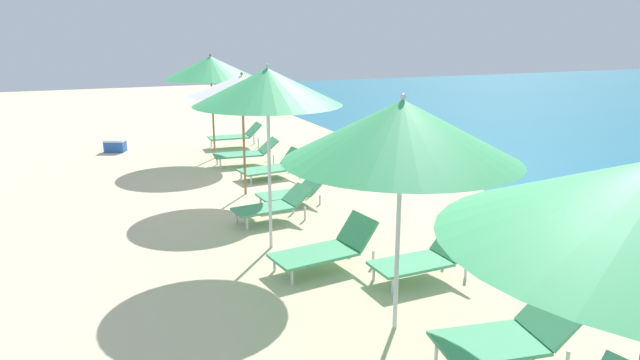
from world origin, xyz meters
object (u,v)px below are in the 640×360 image
at_px(umbrella_sixth, 242,85).
at_px(cooler_box, 115,146).
at_px(umbrella_fifth, 267,87).
at_px(lounger_fifth_shoreside, 273,205).
at_px(umbrella_fourth, 402,131).
at_px(lounger_farthest_inland, 247,152).
at_px(lounger_fourth_shoreside, 423,258).
at_px(lounger_fourth_inland, 506,337).
at_px(lounger_farthest_shoreside, 236,135).
at_px(umbrella_farthest, 211,68).
at_px(lounger_sixth_shoreside, 273,166).
at_px(lounger_fifth_inland, 327,248).
at_px(lounger_sixth_inland, 292,192).

relative_size(umbrella_sixth, cooler_box, 3.87).
distance_m(umbrella_fifth, lounger_fifth_shoreside, 2.52).
bearing_deg(umbrella_fourth, lounger_fifth_shoreside, 91.30).
xyz_separation_m(lounger_fifth_shoreside, lounger_farthest_inland, (0.76, 4.36, 0.03)).
bearing_deg(umbrella_fourth, lounger_fourth_shoreside, 44.91).
distance_m(lounger_fourth_inland, umbrella_fifth, 4.67).
bearing_deg(lounger_fifth_shoreside, lounger_farthest_shoreside, -106.36).
height_order(umbrella_fifth, cooler_box, umbrella_fifth).
xyz_separation_m(umbrella_sixth, umbrella_farthest, (0.17, 3.59, 0.13)).
bearing_deg(lounger_fourth_shoreside, lounger_fourth_inland, 77.13).
bearing_deg(lounger_sixth_shoreside, lounger_fourth_inland, 80.55).
bearing_deg(umbrella_farthest, lounger_fourth_shoreside, -83.79).
bearing_deg(lounger_sixth_shoreside, lounger_farthest_shoreside, -99.49).
bearing_deg(lounger_fifth_inland, umbrella_sixth, -96.70).
relative_size(umbrella_sixth, lounger_sixth_inland, 1.92).
relative_size(lounger_fifth_inland, lounger_farthest_shoreside, 1.02).
height_order(umbrella_fifth, umbrella_farthest, umbrella_fifth).
distance_m(lounger_fourth_shoreside, umbrella_sixth, 5.39).
height_order(umbrella_fourth, umbrella_farthest, umbrella_farthest).
relative_size(umbrella_fifth, umbrella_farthest, 1.04).
bearing_deg(lounger_fourth_shoreside, umbrella_farthest, -85.85).
distance_m(umbrella_fourth, lounger_fifth_shoreside, 4.53).
xyz_separation_m(umbrella_fourth, lounger_farthest_shoreside, (0.98, 10.73, -1.92)).
height_order(umbrella_fourth, lounger_fourth_inland, umbrella_fourth).
bearing_deg(umbrella_sixth, lounger_fifth_shoreside, -90.15).
height_order(lounger_fourth_shoreside, lounger_farthest_shoreside, lounger_farthest_shoreside).
bearing_deg(lounger_sixth_shoreside, umbrella_fourth, 75.31).
height_order(lounger_sixth_shoreside, lounger_sixth_inland, lounger_sixth_shoreside).
height_order(lounger_fifth_inland, cooler_box, lounger_fifth_inland).
bearing_deg(umbrella_farthest, umbrella_fourth, -90.52).
xyz_separation_m(lounger_fourth_shoreside, lounger_sixth_inland, (-0.45, 3.90, -0.05)).
xyz_separation_m(lounger_fourth_shoreside, lounger_fifth_inland, (-1.05, 0.83, 0.01)).
bearing_deg(lounger_farthest_shoreside, lounger_fifth_inland, 85.71).
xyz_separation_m(lounger_fourth_shoreside, lounger_fifth_shoreside, (-1.10, 3.07, 0.00)).
xyz_separation_m(lounger_farthest_shoreside, cooler_box, (-3.25, 0.66, -0.17)).
xyz_separation_m(lounger_fourth_shoreside, umbrella_fifth, (-1.54, 1.88, 2.18)).
bearing_deg(lounger_sixth_shoreside, lounger_sixth_inland, 74.07).
bearing_deg(umbrella_fourth, lounger_sixth_inland, 83.48).
xyz_separation_m(lounger_fourth_shoreside, umbrella_sixth, (-1.10, 4.92, 1.92)).
relative_size(umbrella_farthest, cooler_box, 4.20).
bearing_deg(lounger_fifth_shoreside, umbrella_fifth, 62.74).
height_order(lounger_sixth_inland, lounger_farthest_shoreside, lounger_farthest_shoreside).
relative_size(lounger_fifth_shoreside, umbrella_sixth, 0.57).
distance_m(lounger_fourth_shoreside, umbrella_fifth, 3.26).
relative_size(umbrella_fourth, lounger_fifth_inland, 1.72).
bearing_deg(lounger_fourth_shoreside, lounger_sixth_shoreside, -90.64).
xyz_separation_m(umbrella_fifth, lounger_fifth_shoreside, (0.44, 1.19, -2.18)).
relative_size(lounger_sixth_inland, umbrella_farthest, 0.48).
xyz_separation_m(umbrella_sixth, lounger_sixth_inland, (0.65, -1.02, -1.97)).
xyz_separation_m(lounger_fourth_inland, lounger_farthest_inland, (0.06, 9.55, -0.02)).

